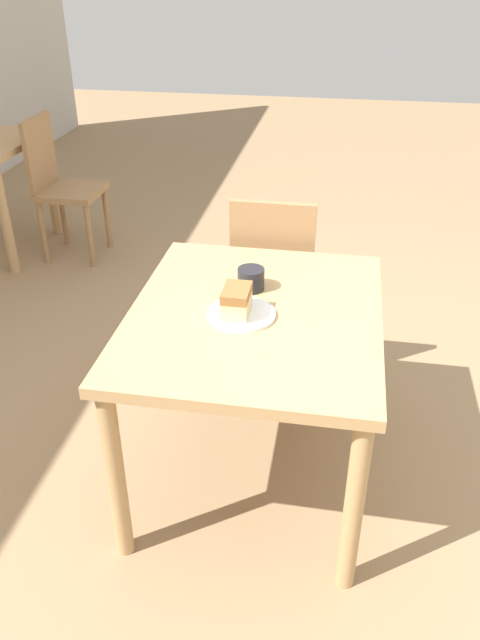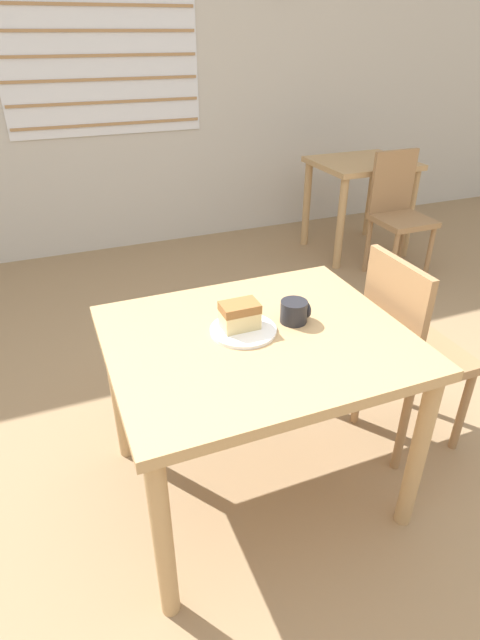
{
  "view_description": "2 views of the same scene",
  "coord_description": "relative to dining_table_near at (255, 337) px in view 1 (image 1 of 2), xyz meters",
  "views": [
    {
      "loc": [
        -1.82,
        -0.06,
        1.77
      ],
      "look_at": [
        -0.12,
        0.23,
        0.73
      ],
      "focal_mm": 35.0,
      "sensor_mm": 36.0,
      "label": 1
    },
    {
      "loc": [
        -0.63,
        -1.11,
        1.62
      ],
      "look_at": [
        -0.07,
        0.28,
        0.74
      ],
      "focal_mm": 28.0,
      "sensor_mm": 36.0,
      "label": 2
    }
  ],
  "objects": [
    {
      "name": "chair_far_corner",
      "position": [
        1.77,
        1.51,
        -0.13
      ],
      "size": [
        0.37,
        0.37,
        0.89
      ],
      "rotation": [
        0.0,
        0.0,
        0.0
      ],
      "color": "#9E754C",
      "rests_on": "ground_plane"
    },
    {
      "name": "chair_near_window",
      "position": [
        0.68,
        0.02,
        -0.13
      ],
      "size": [
        0.37,
        0.37,
        0.89
      ],
      "rotation": [
        0.0,
        0.0,
        1.57
      ],
      "color": "#9E754C",
      "rests_on": "ground_plane"
    },
    {
      "name": "ground_plane",
      "position": [
        0.04,
        -0.2,
        -0.62
      ],
      "size": [
        14.0,
        14.0,
        0.0
      ],
      "primitive_type": "plane",
      "color": "#997A56"
    },
    {
      "name": "plate",
      "position": [
        -0.04,
        0.04,
        0.11
      ],
      "size": [
        0.23,
        0.23,
        0.01
      ],
      "color": "white",
      "rests_on": "dining_table_near"
    },
    {
      "name": "cake_slice",
      "position": [
        -0.04,
        0.06,
        0.16
      ],
      "size": [
        0.13,
        0.09,
        0.09
      ],
      "color": "#E5CC89",
      "rests_on": "plate"
    },
    {
      "name": "coffee_mug",
      "position": [
        0.16,
        0.04,
        0.14
      ],
      "size": [
        0.1,
        0.1,
        0.08
      ],
      "color": "#232328",
      "rests_on": "dining_table_near"
    },
    {
      "name": "dining_table_near",
      "position": [
        0.0,
        0.0,
        0.0
      ],
      "size": [
        1.0,
        0.84,
        0.72
      ],
      "color": "tan",
      "rests_on": "ground_plane"
    }
  ]
}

